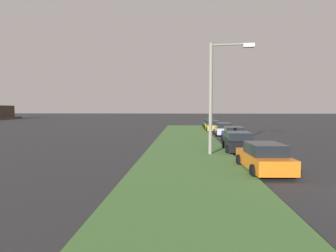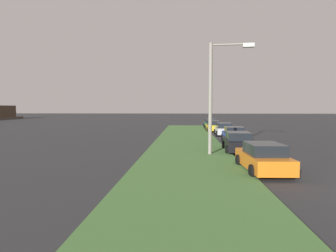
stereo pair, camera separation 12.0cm
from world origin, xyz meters
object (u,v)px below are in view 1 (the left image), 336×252
object	(u,v)px
parked_car_black	(238,142)
parked_car_orange	(264,158)
parked_car_silver	(223,129)
parked_car_blue	(234,135)
streetlight	(216,90)
parked_car_green	(210,124)
parked_car_yellow	(213,126)

from	to	relation	value
parked_car_black	parked_car_orange	bearing A→B (deg)	-177.04
parked_car_silver	parked_car_blue	bearing A→B (deg)	-178.57
streetlight	parked_car_orange	bearing A→B (deg)	-158.04
parked_car_black	parked_car_green	size ratio (longest dim) A/B	1.02
parked_car_blue	streetlight	size ratio (longest dim) A/B	0.58
parked_car_yellow	parked_car_blue	bearing A→B (deg)	-177.71
parked_car_yellow	streetlight	size ratio (longest dim) A/B	0.58
parked_car_orange	streetlight	world-z (taller)	streetlight
parked_car_blue	parked_car_yellow	size ratio (longest dim) A/B	1.01
parked_car_orange	parked_car_yellow	distance (m)	24.62
parked_car_blue	parked_car_yellow	distance (m)	12.37
streetlight	parked_car_silver	bearing A→B (deg)	-10.02
parked_car_orange	parked_car_yellow	xyz separation A→B (m)	(24.62, -0.00, 0.00)
streetlight	parked_car_green	bearing A→B (deg)	-4.45
parked_car_orange	parked_car_green	size ratio (longest dim) A/B	1.01
parked_car_orange	parked_car_green	bearing A→B (deg)	-2.78
parked_car_black	parked_car_silver	world-z (taller)	same
parked_car_yellow	parked_car_green	world-z (taller)	same
parked_car_silver	parked_car_green	world-z (taller)	same
parked_car_orange	streetlight	bearing A→B (deg)	19.44
parked_car_black	streetlight	world-z (taller)	streetlight
parked_car_orange	streetlight	distance (m)	6.23
parked_car_orange	streetlight	xyz separation A→B (m)	(4.66, 1.88, 3.67)
parked_car_orange	parked_car_green	distance (m)	30.57
parked_car_black	parked_car_silver	size ratio (longest dim) A/B	1.01
parked_car_orange	parked_car_green	xyz separation A→B (m)	(30.57, -0.13, 0.00)
parked_car_yellow	streetlight	distance (m)	20.38
parked_car_blue	parked_car_black	bearing A→B (deg)	174.99
parked_car_yellow	parked_car_silver	bearing A→B (deg)	-174.19
parked_car_green	streetlight	xyz separation A→B (m)	(-25.91, 2.01, 3.67)
parked_car_blue	parked_car_yellow	world-z (taller)	same
parked_car_orange	parked_car_yellow	bearing A→B (deg)	-2.54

